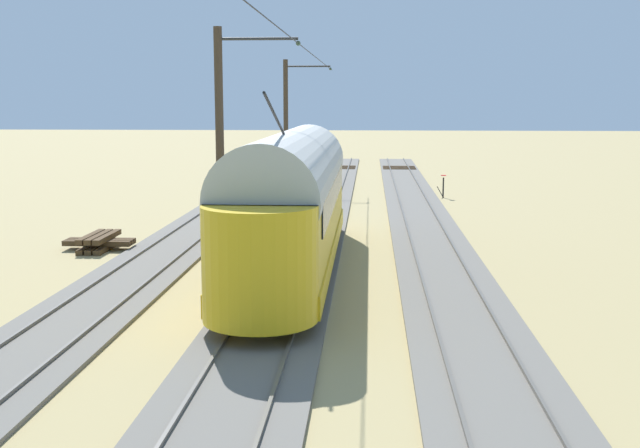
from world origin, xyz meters
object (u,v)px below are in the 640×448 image
(vintage_streetcar, at_px, (292,199))
(catenary_pole_foreground, at_px, (287,122))
(catenary_pole_mid_near, at_px, (222,138))
(spare_tie_stack, at_px, (99,242))
(switch_stand, at_px, (443,185))
(track_end_bumper, at_px, (243,189))

(vintage_streetcar, relative_size, catenary_pole_foreground, 2.17)
(catenary_pole_mid_near, relative_size, spare_tie_stack, 3.17)
(catenary_pole_foreground, bearing_deg, catenary_pole_mid_near, 90.00)
(catenary_pole_foreground, bearing_deg, spare_tie_stack, 76.89)
(switch_stand, bearing_deg, spare_tie_stack, 49.40)
(switch_stand, relative_size, track_end_bumper, 0.69)
(vintage_streetcar, xyz_separation_m, catenary_pole_foreground, (2.57, -22.81, 1.71))
(catenary_pole_mid_near, relative_size, switch_stand, 6.16)
(switch_stand, distance_m, track_end_bumper, 10.97)
(catenary_pole_foreground, bearing_deg, track_end_bumper, 63.10)
(vintage_streetcar, distance_m, switch_stand, 19.92)
(catenary_pole_mid_near, distance_m, switch_stand, 19.05)
(vintage_streetcar, height_order, catenary_pole_foreground, catenary_pole_foreground)
(vintage_streetcar, xyz_separation_m, track_end_bumper, (4.62, -18.77, -1.86))
(spare_tie_stack, bearing_deg, catenary_pole_mid_near, 170.83)
(catenary_pole_foreground, xyz_separation_m, catenary_pole_mid_near, (0.00, 20.52, 0.00))
(catenary_pole_foreground, xyz_separation_m, switch_stand, (-8.91, 4.00, -3.27))
(switch_stand, bearing_deg, catenary_pole_mid_near, 61.65)
(vintage_streetcar, bearing_deg, catenary_pole_foreground, -83.57)
(catenary_pole_foreground, height_order, switch_stand, catenary_pole_foreground)
(vintage_streetcar, height_order, switch_stand, vintage_streetcar)
(catenary_pole_foreground, distance_m, catenary_pole_mid_near, 20.52)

